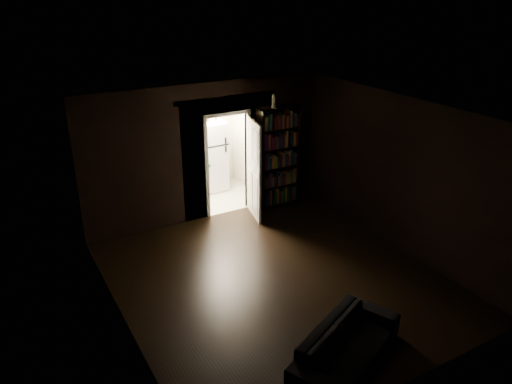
# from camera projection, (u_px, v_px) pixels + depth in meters

# --- Properties ---
(ground) EXTENTS (5.50, 5.50, 0.00)m
(ground) POSITION_uv_depth(u_px,v_px,m) (277.00, 279.00, 8.28)
(ground) COLOR black
(ground) RESTS_ON ground
(room_walls) EXTENTS (5.02, 5.61, 2.84)m
(room_walls) POSITION_uv_depth(u_px,v_px,m) (245.00, 165.00, 8.47)
(room_walls) COLOR black
(room_walls) RESTS_ON ground
(kitchen_alcove) EXTENTS (2.20, 1.80, 2.60)m
(kitchen_alcove) POSITION_uv_depth(u_px,v_px,m) (205.00, 144.00, 11.12)
(kitchen_alcove) COLOR beige
(kitchen_alcove) RESTS_ON ground
(sofa) EXTENTS (2.01, 1.49, 0.71)m
(sofa) POSITION_uv_depth(u_px,v_px,m) (347.00, 341.00, 6.34)
(sofa) COLOR black
(sofa) RESTS_ON ground
(bookshelf) EXTENTS (0.95, 0.65, 2.20)m
(bookshelf) POSITION_uv_depth(u_px,v_px,m) (277.00, 157.00, 10.60)
(bookshelf) COLOR black
(bookshelf) RESTS_ON ground
(refrigerator) EXTENTS (0.83, 0.78, 1.65)m
(refrigerator) POSITION_uv_depth(u_px,v_px,m) (208.00, 156.00, 11.54)
(refrigerator) COLOR white
(refrigerator) RESTS_ON ground
(door) EXTENTS (0.24, 0.84, 2.05)m
(door) POSITION_uv_depth(u_px,v_px,m) (254.00, 170.00, 10.12)
(door) COLOR silver
(door) RESTS_ON ground
(figurine) EXTENTS (0.09, 0.09, 0.28)m
(figurine) POSITION_uv_depth(u_px,v_px,m) (273.00, 101.00, 10.02)
(figurine) COLOR white
(figurine) RESTS_ON bookshelf
(bottles) EXTENTS (0.64, 0.18, 0.26)m
(bottles) POSITION_uv_depth(u_px,v_px,m) (208.00, 116.00, 11.13)
(bottles) COLOR black
(bottles) RESTS_ON refrigerator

